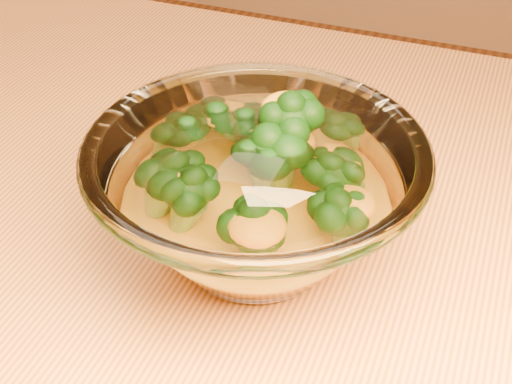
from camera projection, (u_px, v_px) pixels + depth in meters
table at (252, 328)px, 0.63m from camera, size 1.20×0.80×0.75m
glass_bowl at (256, 198)px, 0.52m from camera, size 0.25×0.25×0.11m
cheese_sauce at (256, 222)px, 0.53m from camera, size 0.14×0.14×0.04m
broccoli_heap at (255, 166)px, 0.52m from camera, size 0.17×0.17×0.09m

